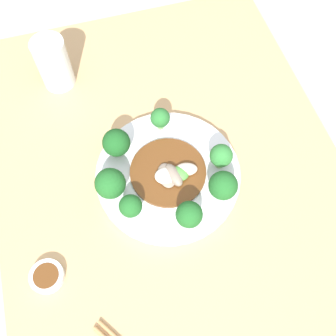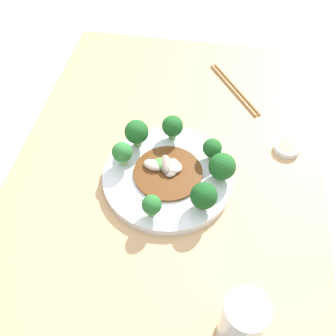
{
  "view_description": "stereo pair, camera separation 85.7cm",
  "coord_description": "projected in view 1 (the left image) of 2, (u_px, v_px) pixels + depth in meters",
  "views": [
    {
      "loc": [
        -0.3,
        0.1,
        1.46
      ],
      "look_at": [
        0.03,
        0.01,
        0.78
      ],
      "focal_mm": 42.0,
      "sensor_mm": 36.0,
      "label": 1
    },
    {
      "loc": [
        0.55,
        0.09,
        1.45
      ],
      "look_at": [
        0.03,
        0.01,
        0.78
      ],
      "focal_mm": 42.0,
      "sensor_mm": 36.0,
      "label": 2
    }
  ],
  "objects": [
    {
      "name": "broccoli_west",
      "position": [
        191.0,
        214.0,
        0.7
      ],
      "size": [
        0.05,
        0.05,
        0.06
      ],
      "color": "#70A356",
      "rests_on": "plate"
    },
    {
      "name": "broccoli_south",
      "position": [
        221.0,
        156.0,
        0.76
      ],
      "size": [
        0.05,
        0.05,
        0.06
      ],
      "color": "#89B76B",
      "rests_on": "plate"
    },
    {
      "name": "plate",
      "position": [
        168.0,
        175.0,
        0.79
      ],
      "size": [
        0.29,
        0.29,
        0.02
      ],
      "color": "silver",
      "rests_on": "table"
    },
    {
      "name": "broccoli_north",
      "position": [
        110.0,
        184.0,
        0.73
      ],
      "size": [
        0.06,
        0.06,
        0.07
      ],
      "color": "#7AAD5B",
      "rests_on": "plate"
    },
    {
      "name": "drinking_glass",
      "position": [
        54.0,
        63.0,
        0.86
      ],
      "size": [
        0.07,
        0.07,
        0.12
      ],
      "color": "silver",
      "rests_on": "table"
    },
    {
      "name": "broccoli_northwest",
      "position": [
        131.0,
        206.0,
        0.72
      ],
      "size": [
        0.04,
        0.04,
        0.05
      ],
      "color": "#89B76B",
      "rests_on": "plate"
    },
    {
      "name": "table",
      "position": [
        174.0,
        242.0,
        1.12
      ],
      "size": [
        1.02,
        0.71,
        0.74
      ],
      "color": "tan",
      "rests_on": "ground_plane"
    },
    {
      "name": "ground_plane",
      "position": [
        172.0,
        271.0,
        1.45
      ],
      "size": [
        8.0,
        8.0,
        0.0
      ],
      "primitive_type": "plane",
      "color": "#B7B2A8"
    },
    {
      "name": "stirfry_center",
      "position": [
        171.0,
        173.0,
        0.77
      ],
      "size": [
        0.15,
        0.15,
        0.02
      ],
      "color": "#5B3314",
      "rests_on": "plate"
    },
    {
      "name": "broccoli_southwest",
      "position": [
        223.0,
        186.0,
        0.72
      ],
      "size": [
        0.06,
        0.06,
        0.07
      ],
      "color": "#70A356",
      "rests_on": "plate"
    },
    {
      "name": "sauce_dish",
      "position": [
        47.0,
        276.0,
        0.7
      ],
      "size": [
        0.06,
        0.06,
        0.02
      ],
      "color": "silver",
      "rests_on": "table"
    },
    {
      "name": "broccoli_east",
      "position": [
        160.0,
        118.0,
        0.8
      ],
      "size": [
        0.04,
        0.04,
        0.05
      ],
      "color": "#70A356",
      "rests_on": "plate"
    },
    {
      "name": "broccoli_northeast",
      "position": [
        116.0,
        143.0,
        0.77
      ],
      "size": [
        0.06,
        0.06,
        0.07
      ],
      "color": "#7AAD5B",
      "rests_on": "plate"
    }
  ]
}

